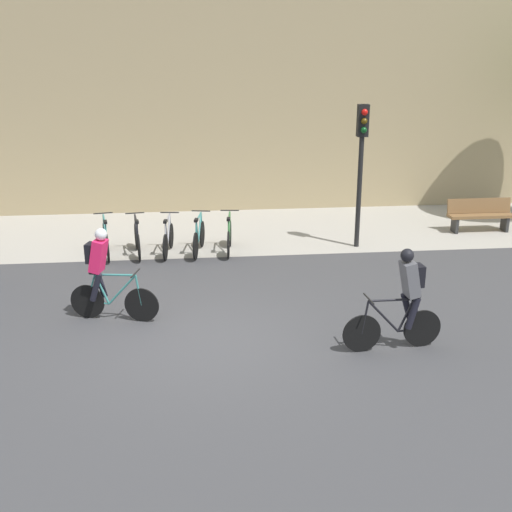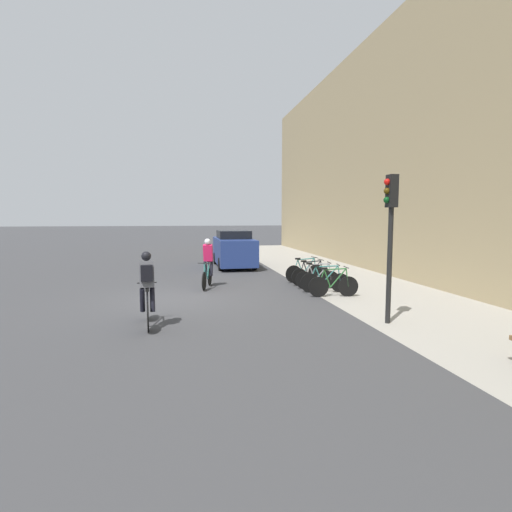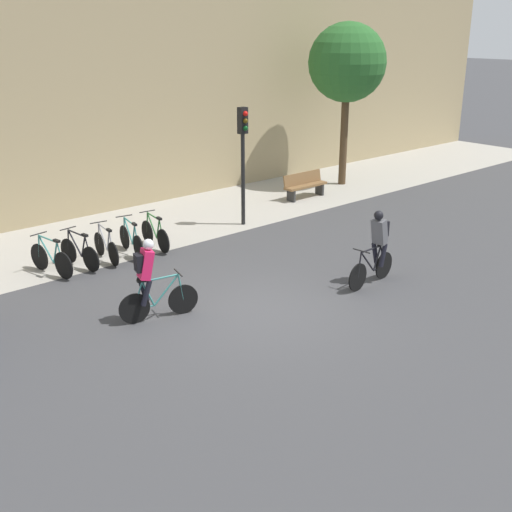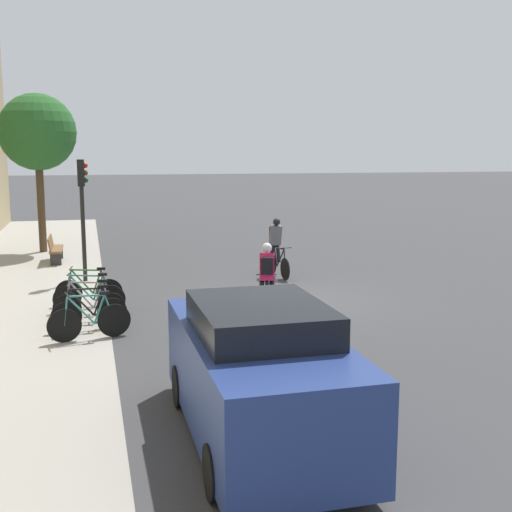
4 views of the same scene
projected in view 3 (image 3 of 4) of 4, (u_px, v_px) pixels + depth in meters
The scene contains 13 objects.
ground at pixel (256, 311), 13.72m from camera, with size 200.00×200.00×0.00m, color #3D3D3F.
kerb_strip at pixel (103, 237), 18.50m from camera, with size 44.00×4.50×0.01m, color #A39E93.
building_facade at pixel (44, 35), 18.43m from camera, with size 44.00×0.60×11.00m, color tan.
cyclist_pink at pixel (149, 278), 13.00m from camera, with size 1.66×0.60×1.77m.
cyclist_grey at pixel (377, 245), 14.94m from camera, with size 1.73×0.47×1.77m.
parked_bike_0 at pixel (51, 259), 15.61m from camera, with size 0.48×1.64×0.97m.
parked_bike_1 at pixel (79, 252), 16.07m from camera, with size 0.46×1.59×0.96m.
parked_bike_2 at pixel (106, 246), 16.54m from camera, with size 0.46×1.58×0.95m.
parked_bike_3 at pixel (131, 240), 16.99m from camera, with size 0.46×1.66×0.96m.
parked_bike_4 at pixel (155, 234), 17.45m from camera, with size 0.46×1.62×0.96m.
traffic_light_pole at pixel (243, 145), 18.82m from camera, with size 0.26×0.30×3.53m.
bench at pixel (305, 185), 22.49m from camera, with size 1.77×0.44×0.89m.
street_tree_0 at pixel (347, 63), 23.11m from camera, with size 2.83×2.83×5.90m.
Camera 3 is at (-8.23, -9.40, 5.79)m, focal length 45.00 mm.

